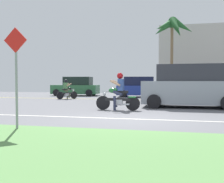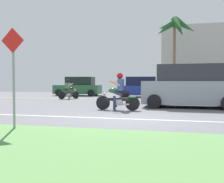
{
  "view_description": "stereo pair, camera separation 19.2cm",
  "coord_description": "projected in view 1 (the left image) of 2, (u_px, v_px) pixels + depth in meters",
  "views": [
    {
      "loc": [
        1.31,
        -8.47,
        1.25
      ],
      "look_at": [
        -1.25,
        2.82,
        0.78
      ],
      "focal_mm": 42.12,
      "sensor_mm": 36.0,
      "label": 1
    },
    {
      "loc": [
        1.49,
        -8.43,
        1.25
      ],
      "look_at": [
        -1.25,
        2.82,
        0.78
      ],
      "focal_mm": 42.12,
      "sensor_mm": 36.0,
      "label": 2
    }
  ],
  "objects": [
    {
      "name": "suv_nearby",
      "position": [
        190.0,
        87.0,
        12.41
      ],
      "size": [
        4.57,
        2.24,
        2.01
      ],
      "color": "#8C939E",
      "rests_on": "ground"
    },
    {
      "name": "parked_car_2",
      "position": [
        224.0,
        88.0,
        18.92
      ],
      "size": [
        3.66,
        1.93,
        1.54
      ],
      "color": "silver",
      "rests_on": "ground"
    },
    {
      "name": "motorcyclist",
      "position": [
        118.0,
        94.0,
        11.15
      ],
      "size": [
        1.91,
        0.62,
        1.59
      ],
      "color": "black",
      "rests_on": "ground"
    },
    {
      "name": "lane_line_near",
      "position": [
        130.0,
        119.0,
        8.61
      ],
      "size": [
        50.4,
        0.12,
        0.01
      ],
      "primitive_type": "cube",
      "color": "silver",
      "rests_on": "ground"
    },
    {
      "name": "palm_tree_0",
      "position": [
        172.0,
        29.0,
        23.57
      ],
      "size": [
        3.87,
        3.84,
        6.99
      ],
      "color": "brown",
      "rests_on": "ground"
    },
    {
      "name": "motorcyclist_distant",
      "position": [
        67.0,
        91.0,
        18.12
      ],
      "size": [
        1.03,
        1.34,
        1.35
      ],
      "color": "black",
      "rests_on": "ground"
    },
    {
      "name": "building_far",
      "position": [
        208.0,
        60.0,
        27.81
      ],
      "size": [
        10.06,
        4.0,
        6.92
      ],
      "primitive_type": "cube",
      "color": "#BCB7AD",
      "rests_on": "ground"
    },
    {
      "name": "lane_line_far",
      "position": [
        151.0,
        100.0,
        17.23
      ],
      "size": [
        50.4,
        0.12,
        0.01
      ],
      "primitive_type": "cube",
      "color": "yellow",
      "rests_on": "ground"
    },
    {
      "name": "ground",
      "position": [
        141.0,
        110.0,
        11.52
      ],
      "size": [
        56.0,
        30.0,
        0.04
      ],
      "primitive_type": "cube",
      "color": "slate"
    },
    {
      "name": "street_sign",
      "position": [
        16.0,
        68.0,
        6.52
      ],
      "size": [
        0.62,
        0.06,
        2.57
      ],
      "color": "gray",
      "rests_on": "ground"
    },
    {
      "name": "parked_car_0",
      "position": [
        76.0,
        87.0,
        22.36
      ],
      "size": [
        3.98,
        1.97,
        1.59
      ],
      "color": "#2D663D",
      "rests_on": "ground"
    },
    {
      "name": "grass_median",
      "position": [
        94.0,
        150.0,
        4.6
      ],
      "size": [
        56.0,
        3.8,
        0.06
      ],
      "primitive_type": "cube",
      "color": "#5B8C4C",
      "rests_on": "ground"
    },
    {
      "name": "parked_car_1",
      "position": [
        141.0,
        88.0,
        20.47
      ],
      "size": [
        3.92,
        1.96,
        1.57
      ],
      "color": "navy",
      "rests_on": "ground"
    }
  ]
}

